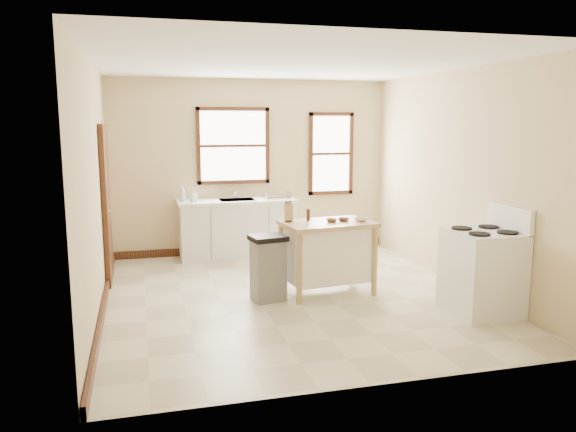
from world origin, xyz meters
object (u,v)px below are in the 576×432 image
object	(u,v)px
knife_block	(288,213)
trash_bin	(268,268)
dish_rack	(277,195)
kitchen_island	(327,257)
soap_bottle_a	(182,194)
gas_stove	(482,260)
bowl_b	(344,219)
pepper_grinder	(308,215)
soap_bottle_b	(194,195)
bowl_c	(361,219)
bowl_a	(332,220)

from	to	relation	value
knife_block	trash_bin	world-z (taller)	knife_block
dish_rack	kitchen_island	size ratio (longest dim) A/B	0.38
soap_bottle_a	gas_stove	distance (m)	4.52
soap_bottle_a	kitchen_island	world-z (taller)	soap_bottle_a
bowl_b	trash_bin	size ratio (longest dim) A/B	0.19
pepper_grinder	soap_bottle_b	bearing A→B (deg)	122.17
soap_bottle_b	bowl_c	size ratio (longest dim) A/B	1.21
pepper_grinder	trash_bin	xyz separation A→B (m)	(-0.58, -0.26, -0.58)
knife_block	gas_stove	distance (m)	2.34
bowl_a	bowl_b	bearing A→B (deg)	9.65
pepper_grinder	bowl_b	xyz separation A→B (m)	(0.42, -0.14, -0.06)
trash_bin	gas_stove	size ratio (longest dim) A/B	0.66
soap_bottle_a	trash_bin	distance (m)	2.50
knife_block	bowl_b	size ratio (longest dim) A/B	1.30
kitchen_island	gas_stove	xyz separation A→B (m)	(1.43, -1.15, 0.15)
kitchen_island	bowl_c	distance (m)	0.64
soap_bottle_b	dish_rack	world-z (taller)	soap_bottle_b
pepper_grinder	knife_block	bearing A→B (deg)	177.58
soap_bottle_b	bowl_c	xyz separation A→B (m)	(1.86, -2.19, -0.09)
kitchen_island	bowl_b	size ratio (longest dim) A/B	7.18
kitchen_island	knife_block	distance (m)	0.74
soap_bottle_a	bowl_b	size ratio (longest dim) A/B	1.63
bowl_a	soap_bottle_b	bearing A→B (deg)	125.00
bowl_c	soap_bottle_a	bearing A→B (deg)	132.28
soap_bottle_b	knife_block	size ratio (longest dim) A/B	1.02
soap_bottle_b	kitchen_island	xyz separation A→B (m)	(1.44, -2.12, -0.57)
knife_block	trash_bin	xyz separation A→B (m)	(-0.32, -0.27, -0.61)
pepper_grinder	bowl_c	world-z (taller)	pepper_grinder
dish_rack	pepper_grinder	distance (m)	1.99
dish_rack	bowl_a	distance (m)	2.17
bowl_c	gas_stove	world-z (taller)	gas_stove
knife_block	bowl_b	xyz separation A→B (m)	(0.68, -0.15, -0.08)
bowl_c	trash_bin	size ratio (longest dim) A/B	0.21
bowl_b	gas_stove	bearing A→B (deg)	-43.90
dish_rack	bowl_b	world-z (taller)	dish_rack
gas_stove	soap_bottle_a	bearing A→B (deg)	132.56
dish_rack	bowl_a	size ratio (longest dim) A/B	2.70
knife_block	bowl_c	distance (m)	0.91
kitchen_island	soap_bottle_a	bearing A→B (deg)	120.29
soap_bottle_a	bowl_c	distance (m)	3.02
kitchen_island	bowl_c	bearing A→B (deg)	-16.07
kitchen_island	soap_bottle_b	bearing A→B (deg)	117.79
soap_bottle_a	dish_rack	xyz separation A→B (m)	(1.48, -0.02, -0.07)
dish_rack	bowl_c	xyz separation A→B (m)	(0.55, -2.21, -0.04)
bowl_c	trash_bin	distance (m)	1.31
kitchen_island	gas_stove	distance (m)	1.84
dish_rack	gas_stove	world-z (taller)	gas_stove
bowl_c	trash_bin	world-z (taller)	bowl_c
bowl_b	dish_rack	bearing A→B (deg)	99.24
soap_bottle_b	bowl_a	bearing A→B (deg)	-74.11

